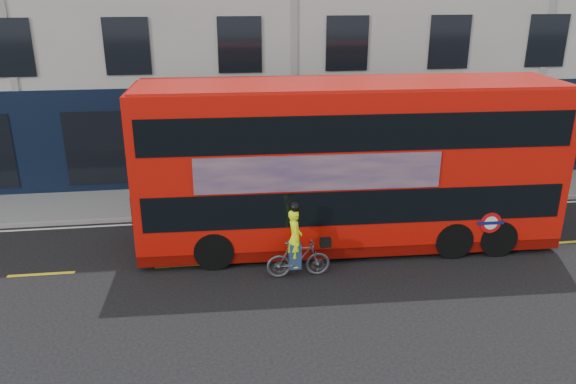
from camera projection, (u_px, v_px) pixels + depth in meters
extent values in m
plane|color=black|center=(335.00, 282.00, 15.15)|extent=(120.00, 120.00, 0.00)
cube|color=gray|center=(299.00, 196.00, 21.17)|extent=(60.00, 3.00, 0.12)
cube|color=gray|center=(305.00, 211.00, 19.78)|extent=(60.00, 0.12, 0.13)
cube|color=black|center=(294.00, 136.00, 21.88)|extent=(50.00, 0.08, 4.00)
cube|color=silver|center=(307.00, 216.00, 19.52)|extent=(58.00, 0.10, 0.01)
cube|color=red|center=(349.00, 159.00, 16.53)|extent=(12.38, 3.18, 4.42)
cube|color=#680804|center=(346.00, 233.00, 17.35)|extent=(12.38, 3.12, 0.34)
cube|color=black|center=(348.00, 191.00, 16.86)|extent=(11.89, 3.20, 1.01)
cube|color=black|center=(351.00, 121.00, 16.13)|extent=(11.89, 3.20, 1.01)
cube|color=#AC130B|center=(352.00, 83.00, 15.75)|extent=(12.13, 3.06, 0.09)
cube|color=black|center=(543.00, 184.00, 17.45)|extent=(0.12, 2.52, 1.01)
cube|color=black|center=(554.00, 117.00, 16.71)|extent=(0.12, 2.52, 1.01)
cube|color=black|center=(139.00, 198.00, 16.28)|extent=(0.12, 2.52, 1.01)
cube|color=#9D756C|center=(319.00, 173.00, 15.06)|extent=(6.71, 0.25, 1.01)
cylinder|color=red|center=(491.00, 223.00, 16.12)|extent=(0.63, 0.04, 0.63)
cylinder|color=white|center=(491.00, 223.00, 16.11)|extent=(0.40, 0.03, 0.40)
cube|color=#0C1459|center=(491.00, 223.00, 16.11)|extent=(0.78, 0.04, 0.10)
cylinder|color=black|center=(479.00, 221.00, 17.67)|extent=(1.21, 2.88, 1.12)
cylinder|color=black|center=(438.00, 223.00, 17.55)|extent=(1.21, 2.88, 1.12)
cylinder|color=black|center=(215.00, 232.00, 16.89)|extent=(1.21, 2.88, 1.12)
imported|color=#4C4E51|center=(298.00, 259.00, 15.27)|extent=(1.77, 0.52, 1.06)
imported|color=#D5FE0B|center=(295.00, 238.00, 15.04)|extent=(0.40, 0.59, 1.61)
cube|color=black|center=(325.00, 242.00, 15.22)|extent=(0.29, 0.23, 0.23)
cube|color=navy|center=(295.00, 255.00, 15.21)|extent=(0.32, 0.40, 0.72)
sphere|color=black|center=(295.00, 207.00, 14.73)|extent=(0.27, 0.27, 0.27)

